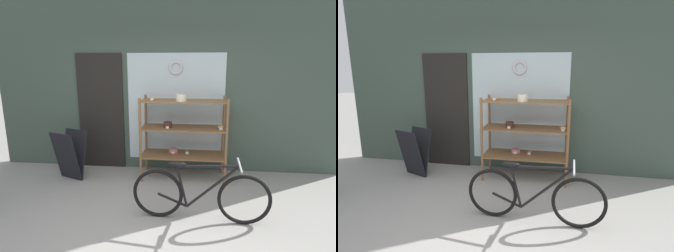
# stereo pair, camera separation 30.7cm
# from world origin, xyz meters

# --- Properties ---
(ground_plane) EXTENTS (30.00, 30.00, 0.00)m
(ground_plane) POSITION_xyz_m (0.00, 0.00, 0.00)
(ground_plane) COLOR gray
(storefront_facade) EXTENTS (6.27, 0.13, 3.63)m
(storefront_facade) POSITION_xyz_m (-0.03, 2.28, 1.78)
(storefront_facade) COLOR #3D4C42
(storefront_facade) RESTS_ON ground_plane
(display_case) EXTENTS (1.41, 0.55, 1.44)m
(display_case) POSITION_xyz_m (0.34, 1.86, 0.85)
(display_case) COLOR brown
(display_case) RESTS_ON ground_plane
(bicycle) EXTENTS (1.68, 0.46, 0.77)m
(bicycle) POSITION_xyz_m (0.62, 0.56, 0.34)
(bicycle) COLOR black
(bicycle) RESTS_ON ground_plane
(sandwich_board) EXTENTS (0.57, 0.52, 0.82)m
(sandwich_board) POSITION_xyz_m (-1.53, 1.61, 0.42)
(sandwich_board) COLOR black
(sandwich_board) RESTS_ON ground_plane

